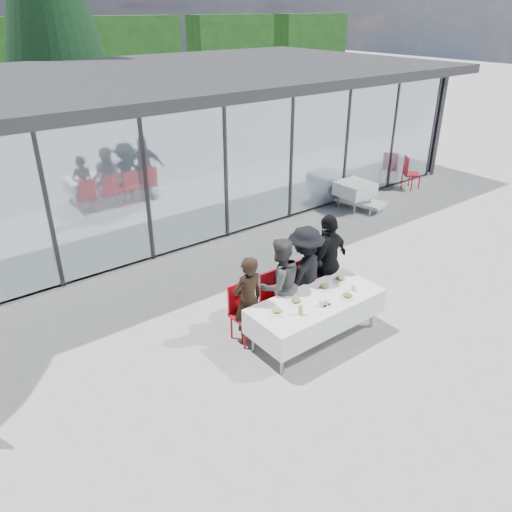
{
  "coord_description": "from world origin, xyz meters",
  "views": [
    {
      "loc": [
        -5.01,
        -4.97,
        4.93
      ],
      "look_at": [
        -0.27,
        1.2,
        1.02
      ],
      "focal_mm": 35.0,
      "sensor_mm": 36.0,
      "label": 1
    }
  ],
  "objects_px": {
    "diner_b": "(279,285)",
    "diner_chair_c": "(299,286)",
    "diner_chair_b": "(274,296)",
    "plate_b": "(296,301)",
    "diner_chair_d": "(321,277)",
    "plate_c": "(325,287)",
    "spare_chair_b": "(313,187)",
    "diner_c": "(304,273)",
    "diner_a": "(248,301)",
    "lounger": "(356,198)",
    "juice_bottle": "(301,310)",
    "plate_d": "(340,279)",
    "spare_table_right": "(355,189)",
    "diner_chair_a": "(243,309)",
    "plate_a": "(277,311)",
    "folded_eyeglasses": "(327,305)",
    "spare_chair_a": "(409,171)",
    "dining_table": "(316,311)",
    "diner_d": "(328,262)",
    "plate_extra": "(347,296)"
  },
  "relations": [
    {
      "from": "diner_chair_c",
      "to": "plate_b",
      "type": "bearing_deg",
      "value": -135.46
    },
    {
      "from": "juice_bottle",
      "to": "plate_d",
      "type": "bearing_deg",
      "value": 16.86
    },
    {
      "from": "diner_a",
      "to": "juice_bottle",
      "type": "relative_size",
      "value": 9.45
    },
    {
      "from": "diner_chair_a",
      "to": "diner_d",
      "type": "distance_m",
      "value": 1.79
    },
    {
      "from": "diner_a",
      "to": "plate_b",
      "type": "relative_size",
      "value": 5.8
    },
    {
      "from": "diner_chair_a",
      "to": "lounger",
      "type": "relative_size",
      "value": 0.68
    },
    {
      "from": "diner_chair_a",
      "to": "diner_chair_b",
      "type": "bearing_deg",
      "value": 0.0
    },
    {
      "from": "diner_chair_d",
      "to": "plate_c",
      "type": "bearing_deg",
      "value": -131.04
    },
    {
      "from": "plate_a",
      "to": "juice_bottle",
      "type": "distance_m",
      "value": 0.36
    },
    {
      "from": "diner_b",
      "to": "plate_b",
      "type": "bearing_deg",
      "value": 87.35
    },
    {
      "from": "diner_chair_b",
      "to": "dining_table",
      "type": "bearing_deg",
      "value": -71.32
    },
    {
      "from": "diner_c",
      "to": "diner_chair_b",
      "type": "bearing_deg",
      "value": -24.97
    },
    {
      "from": "diner_chair_a",
      "to": "spare_chair_b",
      "type": "bearing_deg",
      "value": 36.31
    },
    {
      "from": "diner_a",
      "to": "plate_b",
      "type": "distance_m",
      "value": 0.76
    },
    {
      "from": "plate_b",
      "to": "spare_chair_b",
      "type": "bearing_deg",
      "value": 43.96
    },
    {
      "from": "diner_chair_a",
      "to": "plate_c",
      "type": "distance_m",
      "value": 1.4
    },
    {
      "from": "folded_eyeglasses",
      "to": "plate_a",
      "type": "bearing_deg",
      "value": 156.83
    },
    {
      "from": "plate_c",
      "to": "lounger",
      "type": "height_order",
      "value": "plate_c"
    },
    {
      "from": "spare_chair_b",
      "to": "plate_a",
      "type": "bearing_deg",
      "value": -138.32
    },
    {
      "from": "spare_table_right",
      "to": "lounger",
      "type": "bearing_deg",
      "value": 25.61
    },
    {
      "from": "spare_table_right",
      "to": "spare_chair_a",
      "type": "xyz_separation_m",
      "value": [
        2.52,
        0.16,
        -0.02
      ]
    },
    {
      "from": "diner_d",
      "to": "lounger",
      "type": "bearing_deg",
      "value": -155.3
    },
    {
      "from": "plate_c",
      "to": "spare_chair_a",
      "type": "height_order",
      "value": "spare_chair_a"
    },
    {
      "from": "plate_b",
      "to": "spare_chair_b",
      "type": "height_order",
      "value": "spare_chair_b"
    },
    {
      "from": "plate_extra",
      "to": "spare_table_right",
      "type": "bearing_deg",
      "value": 41.08
    },
    {
      "from": "spare_chair_a",
      "to": "lounger",
      "type": "height_order",
      "value": "spare_chair_a"
    },
    {
      "from": "dining_table",
      "to": "plate_extra",
      "type": "bearing_deg",
      "value": -29.65
    },
    {
      "from": "plate_a",
      "to": "juice_bottle",
      "type": "relative_size",
      "value": 1.63
    },
    {
      "from": "plate_b",
      "to": "plate_d",
      "type": "height_order",
      "value": "same"
    },
    {
      "from": "dining_table",
      "to": "plate_c",
      "type": "distance_m",
      "value": 0.47
    },
    {
      "from": "diner_chair_b",
      "to": "plate_a",
      "type": "height_order",
      "value": "diner_chair_b"
    },
    {
      "from": "diner_chair_a",
      "to": "lounger",
      "type": "bearing_deg",
      "value": 26.58
    },
    {
      "from": "diner_chair_d",
      "to": "spare_table_right",
      "type": "distance_m",
      "value": 5.02
    },
    {
      "from": "diner_chair_a",
      "to": "spare_table_right",
      "type": "height_order",
      "value": "diner_chair_a"
    },
    {
      "from": "diner_chair_b",
      "to": "plate_extra",
      "type": "xyz_separation_m",
      "value": [
        0.69,
        -1.0,
        0.24
      ]
    },
    {
      "from": "diner_b",
      "to": "diner_chair_d",
      "type": "relative_size",
      "value": 1.69
    },
    {
      "from": "diner_c",
      "to": "spare_table_right",
      "type": "height_order",
      "value": "diner_c"
    },
    {
      "from": "plate_d",
      "to": "diner_a",
      "type": "bearing_deg",
      "value": 166.24
    },
    {
      "from": "spare_chair_a",
      "to": "juice_bottle",
      "type": "bearing_deg",
      "value": -153.32
    },
    {
      "from": "plate_c",
      "to": "spare_table_right",
      "type": "distance_m",
      "value": 5.76
    },
    {
      "from": "diner_chair_d",
      "to": "diner_a",
      "type": "bearing_deg",
      "value": -175.84
    },
    {
      "from": "plate_d",
      "to": "spare_table_right",
      "type": "height_order",
      "value": "plate_d"
    },
    {
      "from": "spare_chair_b",
      "to": "diner_c",
      "type": "bearing_deg",
      "value": -135.17
    },
    {
      "from": "diner_chair_b",
      "to": "plate_b",
      "type": "distance_m",
      "value": 0.66
    },
    {
      "from": "juice_bottle",
      "to": "diner_chair_d",
      "type": "bearing_deg",
      "value": 34.12
    },
    {
      "from": "diner_chair_c",
      "to": "juice_bottle",
      "type": "xyz_separation_m",
      "value": [
        -0.8,
        -0.91,
        0.29
      ]
    },
    {
      "from": "diner_b",
      "to": "diner_chair_c",
      "type": "xyz_separation_m",
      "value": [
        0.56,
        0.13,
        -0.29
      ]
    },
    {
      "from": "diner_a",
      "to": "plate_extra",
      "type": "distance_m",
      "value": 1.6
    },
    {
      "from": "diner_chair_b",
      "to": "diner_chair_d",
      "type": "distance_m",
      "value": 1.11
    },
    {
      "from": "diner_b",
      "to": "plate_a",
      "type": "height_order",
      "value": "diner_b"
    }
  ]
}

